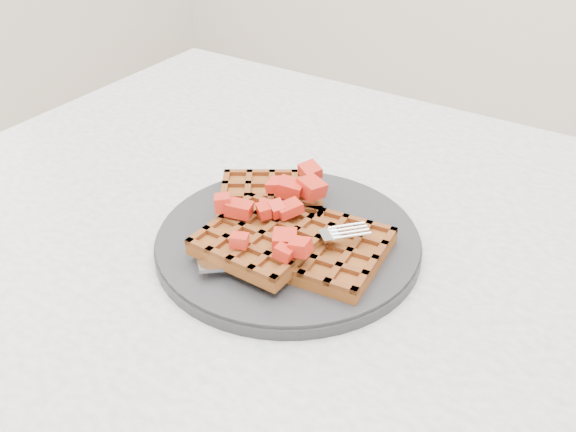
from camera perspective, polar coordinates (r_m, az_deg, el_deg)
The scene contains 5 objects.
table at distance 0.74m, azimuth 8.66°, elevation -11.13°, with size 1.20×0.80×0.75m.
plate at distance 0.68m, azimuth 0.00°, elevation -2.26°, with size 0.28×0.28×0.02m, color #252527.
waffles at distance 0.66m, azimuth -0.17°, elevation -1.07°, with size 0.23×0.21×0.03m.
strawberry_pile at distance 0.65m, azimuth 0.00°, elevation 1.03°, with size 0.15×0.15×0.02m, color #AB1007, non-canonical shape.
fork at distance 0.63m, azimuth 0.85°, elevation -3.55°, with size 0.02×0.18×0.02m, color silver, non-canonical shape.
Camera 1 is at (0.19, -0.50, 1.15)m, focal length 40.00 mm.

